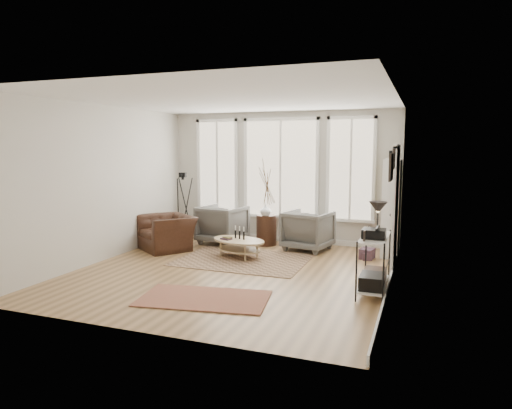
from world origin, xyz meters
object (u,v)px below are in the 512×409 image
at_px(armchair_left, 223,224).
at_px(armchair_right, 308,230).
at_px(low_shelf, 374,258).
at_px(coffee_table, 238,243).
at_px(side_table, 267,205).
at_px(accent_chair, 167,233).
at_px(bookcase, 391,207).

height_order(armchair_left, armchair_right, armchair_left).
distance_m(low_shelf, armchair_left, 4.23).
relative_size(coffee_table, armchair_right, 1.43).
height_order(low_shelf, armchair_right, low_shelf).
xyz_separation_m(low_shelf, coffee_table, (-2.68, 1.25, -0.23)).
bearing_deg(side_table, low_shelf, -44.90).
height_order(low_shelf, side_table, side_table).
height_order(low_shelf, coffee_table, low_shelf).
bearing_deg(accent_chair, armchair_left, 83.76).
bearing_deg(low_shelf, coffee_table, 154.88).
relative_size(armchair_right, side_table, 0.49).
xyz_separation_m(low_shelf, armchair_right, (-1.58, 2.38, -0.10)).
distance_m(side_table, accent_chair, 2.20).
height_order(bookcase, side_table, bookcase).
bearing_deg(accent_chair, side_table, 67.08).
bearing_deg(side_table, accent_chair, -147.90).
height_order(bookcase, accent_chair, bookcase).
height_order(armchair_right, side_table, side_table).
relative_size(bookcase, armchair_left, 2.21).
relative_size(coffee_table, side_table, 0.70).
xyz_separation_m(armchair_right, side_table, (-0.97, 0.16, 0.47)).
height_order(side_table, accent_chair, side_table).
bearing_deg(bookcase, accent_chair, -165.73).
xyz_separation_m(low_shelf, side_table, (-2.54, 2.54, 0.38)).
xyz_separation_m(coffee_table, accent_chair, (-1.68, 0.14, 0.08)).
bearing_deg(side_table, bookcase, -0.33).
relative_size(low_shelf, accent_chair, 1.20).
xyz_separation_m(armchair_left, armchair_right, (1.94, 0.02, -0.01)).
bearing_deg(side_table, coffee_table, -95.85).
distance_m(armchair_left, accent_chair, 1.28).
xyz_separation_m(coffee_table, armchair_left, (-0.84, 1.11, 0.15)).
bearing_deg(armchair_right, accent_chair, 31.17).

